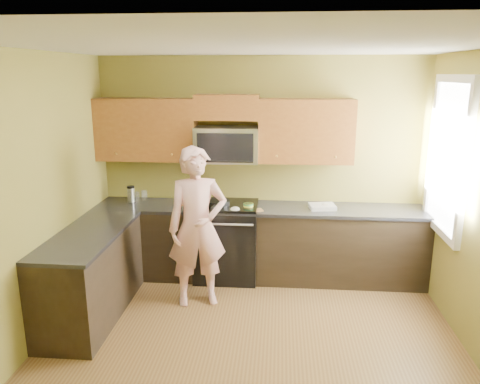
# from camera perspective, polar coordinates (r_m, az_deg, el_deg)

# --- Properties ---
(floor) EXTENTS (4.00, 4.00, 0.00)m
(floor) POSITION_cam_1_polar(r_m,az_deg,el_deg) (4.47, 1.18, -19.45)
(floor) COLOR brown
(floor) RESTS_ON ground
(ceiling) EXTENTS (4.00, 4.00, 0.00)m
(ceiling) POSITION_cam_1_polar(r_m,az_deg,el_deg) (3.72, 1.41, 17.60)
(ceiling) COLOR white
(ceiling) RESTS_ON ground
(wall_back) EXTENTS (4.00, 0.00, 4.00)m
(wall_back) POSITION_cam_1_polar(r_m,az_deg,el_deg) (5.82, 2.56, 3.10)
(wall_back) COLOR olive
(wall_back) RESTS_ON ground
(wall_front) EXTENTS (4.00, 0.00, 4.00)m
(wall_front) POSITION_cam_1_polar(r_m,az_deg,el_deg) (2.07, -2.50, -19.23)
(wall_front) COLOR olive
(wall_front) RESTS_ON ground
(wall_left) EXTENTS (0.00, 4.00, 4.00)m
(wall_left) POSITION_cam_1_polar(r_m,az_deg,el_deg) (4.48, -25.21, -1.79)
(wall_left) COLOR olive
(wall_left) RESTS_ON ground
(cabinet_back_run) EXTENTS (4.00, 0.60, 0.88)m
(cabinet_back_run) POSITION_cam_1_polar(r_m,az_deg,el_deg) (5.79, 2.33, -6.35)
(cabinet_back_run) COLOR black
(cabinet_back_run) RESTS_ON floor
(cabinet_left_run) EXTENTS (0.60, 1.60, 0.88)m
(cabinet_left_run) POSITION_cam_1_polar(r_m,az_deg,el_deg) (5.15, -17.85, -9.82)
(cabinet_left_run) COLOR black
(cabinet_left_run) RESTS_ON floor
(countertop_back) EXTENTS (4.00, 0.62, 0.04)m
(countertop_back) POSITION_cam_1_polar(r_m,az_deg,el_deg) (5.63, 2.37, -2.01)
(countertop_back) COLOR black
(countertop_back) RESTS_ON cabinet_back_run
(countertop_left) EXTENTS (0.62, 1.60, 0.04)m
(countertop_left) POSITION_cam_1_polar(r_m,az_deg,el_deg) (4.98, -18.15, -4.99)
(countertop_left) COLOR black
(countertop_left) RESTS_ON cabinet_left_run
(stove) EXTENTS (0.76, 0.65, 0.95)m
(stove) POSITION_cam_1_polar(r_m,az_deg,el_deg) (5.78, -1.66, -6.00)
(stove) COLOR black
(stove) RESTS_ON floor
(microwave) EXTENTS (0.76, 0.40, 0.42)m
(microwave) POSITION_cam_1_polar(r_m,az_deg,el_deg) (5.64, -1.59, 3.77)
(microwave) COLOR silver
(microwave) RESTS_ON wall_back
(upper_cab_left) EXTENTS (1.22, 0.33, 0.75)m
(upper_cab_left) POSITION_cam_1_polar(r_m,az_deg,el_deg) (5.87, -11.23, 3.92)
(upper_cab_left) COLOR brown
(upper_cab_left) RESTS_ON wall_back
(upper_cab_right) EXTENTS (1.12, 0.33, 0.75)m
(upper_cab_right) POSITION_cam_1_polar(r_m,az_deg,el_deg) (5.65, 7.99, 3.65)
(upper_cab_right) COLOR brown
(upper_cab_right) RESTS_ON wall_back
(upper_cab_over_mw) EXTENTS (0.76, 0.33, 0.30)m
(upper_cab_over_mw) POSITION_cam_1_polar(r_m,az_deg,el_deg) (5.59, -1.60, 10.40)
(upper_cab_over_mw) COLOR brown
(upper_cab_over_mw) RESTS_ON wall_back
(window) EXTENTS (0.06, 1.06, 1.66)m
(window) POSITION_cam_1_polar(r_m,az_deg,el_deg) (5.28, 24.27, 3.95)
(window) COLOR white
(window) RESTS_ON wall_right
(woman) EXTENTS (0.74, 0.59, 1.76)m
(woman) POSITION_cam_1_polar(r_m,az_deg,el_deg) (5.03, -5.25, -4.35)
(woman) COLOR #DF726F
(woman) RESTS_ON floor
(frying_pan) EXTENTS (0.35, 0.53, 0.06)m
(frying_pan) POSITION_cam_1_polar(r_m,az_deg,el_deg) (5.59, -2.70, -1.61)
(frying_pan) COLOR black
(frying_pan) RESTS_ON stove
(butter_tub) EXTENTS (0.15, 0.15, 0.09)m
(butter_tub) POSITION_cam_1_polar(r_m,az_deg,el_deg) (5.53, 1.04, -2.10)
(butter_tub) COLOR yellow
(butter_tub) RESTS_ON countertop_back
(toast_slice) EXTENTS (0.14, 0.14, 0.01)m
(toast_slice) POSITION_cam_1_polar(r_m,az_deg,el_deg) (5.46, 2.19, -2.24)
(toast_slice) COLOR #B27F47
(toast_slice) RESTS_ON countertop_back
(napkin_a) EXTENTS (0.12, 0.13, 0.06)m
(napkin_a) POSITION_cam_1_polar(r_m,az_deg,el_deg) (5.41, -0.63, -2.15)
(napkin_a) COLOR silver
(napkin_a) RESTS_ON countertop_back
(napkin_b) EXTENTS (0.15, 0.16, 0.07)m
(napkin_b) POSITION_cam_1_polar(r_m,az_deg,el_deg) (5.63, 10.51, -1.69)
(napkin_b) COLOR silver
(napkin_b) RESTS_ON countertop_back
(dish_towel) EXTENTS (0.33, 0.28, 0.05)m
(dish_towel) POSITION_cam_1_polar(r_m,az_deg,el_deg) (5.62, 10.08, -1.78)
(dish_towel) COLOR white
(dish_towel) RESTS_ON countertop_back
(travel_mug) EXTENTS (0.12, 0.12, 0.20)m
(travel_mug) POSITION_cam_1_polar(r_m,az_deg,el_deg) (5.99, -13.21, -1.17)
(travel_mug) COLOR silver
(travel_mug) RESTS_ON countertop_back
(glass_a) EXTENTS (0.09, 0.09, 0.12)m
(glass_a) POSITION_cam_1_polar(r_m,az_deg,el_deg) (5.99, -12.64, -0.56)
(glass_a) COLOR silver
(glass_a) RESTS_ON countertop_back
(glass_b) EXTENTS (0.09, 0.09, 0.12)m
(glass_b) POSITION_cam_1_polar(r_m,az_deg,el_deg) (6.04, -11.69, -0.38)
(glass_b) COLOR silver
(glass_b) RESTS_ON countertop_back
(glass_c) EXTENTS (0.09, 0.09, 0.12)m
(glass_c) POSITION_cam_1_polar(r_m,az_deg,el_deg) (5.82, -6.37, -0.73)
(glass_c) COLOR silver
(glass_c) RESTS_ON countertop_back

